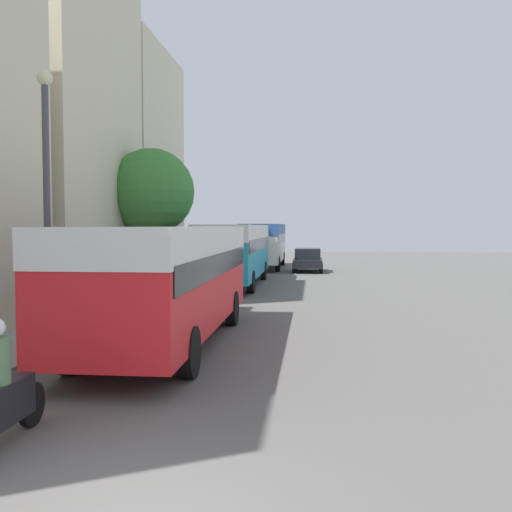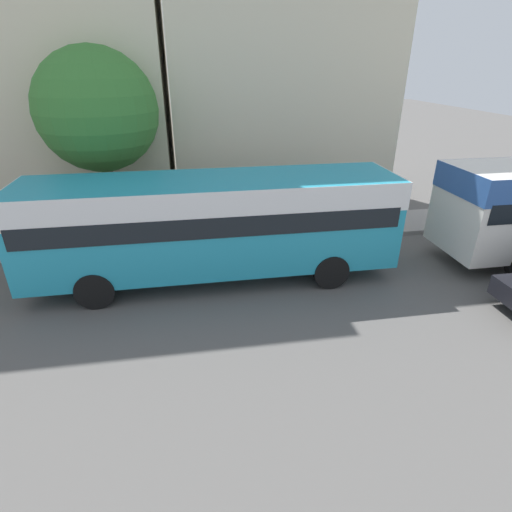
# 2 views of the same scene
# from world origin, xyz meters

# --- Properties ---
(building_far_terrace) EXTENTS (6.14, 8.53, 13.83)m
(building_far_terrace) POSITION_xyz_m (-9.27, 16.75, 6.92)
(building_far_terrace) COLOR beige
(building_far_terrace) RESTS_ON ground_plane
(building_end_row) EXTENTS (5.41, 8.48, 12.51)m
(building_end_row) POSITION_xyz_m (-8.91, 25.49, 6.26)
(building_end_row) COLOR beige
(building_end_row) RESTS_ON ground_plane
(bus_following) EXTENTS (2.49, 10.23, 2.97)m
(bus_following) POSITION_xyz_m (-1.96, 22.27, 1.94)
(bus_following) COLOR teal
(bus_following) RESTS_ON ground_plane
(street_tree) EXTENTS (3.73, 3.73, 6.13)m
(street_tree) POSITION_xyz_m (-5.21, 19.03, 4.40)
(street_tree) COLOR brown
(street_tree) RESTS_ON sidewalk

